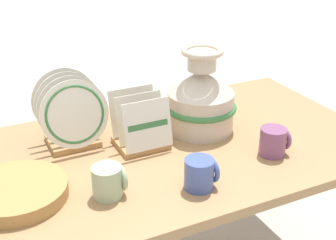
{
  "coord_description": "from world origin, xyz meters",
  "views": [
    {
      "loc": [
        -0.67,
        -1.37,
        1.51
      ],
      "look_at": [
        0.0,
        0.0,
        0.78
      ],
      "focal_mm": 50.0,
      "sensor_mm": 36.0,
      "label": 1
    }
  ],
  "objects_px": {
    "ceramic_vase": "(201,98)",
    "wicker_charger_stack": "(17,192)",
    "mug_sage_glaze": "(109,181)",
    "mug_cobalt_glaze": "(200,173)",
    "dish_rack_round_plates": "(71,116)",
    "dish_rack_square_plates": "(140,130)",
    "mug_plum_glaze": "(274,141)"
  },
  "relations": [
    {
      "from": "ceramic_vase",
      "to": "wicker_charger_stack",
      "type": "distance_m",
      "value": 0.77
    },
    {
      "from": "mug_sage_glaze",
      "to": "mug_cobalt_glaze",
      "type": "height_order",
      "value": "same"
    },
    {
      "from": "ceramic_vase",
      "to": "mug_cobalt_glaze",
      "type": "distance_m",
      "value": 0.43
    },
    {
      "from": "ceramic_vase",
      "to": "dish_rack_round_plates",
      "type": "relative_size",
      "value": 1.24
    },
    {
      "from": "ceramic_vase",
      "to": "dish_rack_square_plates",
      "type": "distance_m",
      "value": 0.28
    },
    {
      "from": "ceramic_vase",
      "to": "mug_plum_glaze",
      "type": "relative_size",
      "value": 3.22
    },
    {
      "from": "dish_rack_round_plates",
      "to": "wicker_charger_stack",
      "type": "distance_m",
      "value": 0.38
    },
    {
      "from": "dish_rack_square_plates",
      "to": "mug_sage_glaze",
      "type": "distance_m",
      "value": 0.33
    },
    {
      "from": "wicker_charger_stack",
      "to": "mug_plum_glaze",
      "type": "height_order",
      "value": "mug_plum_glaze"
    },
    {
      "from": "mug_cobalt_glaze",
      "to": "mug_plum_glaze",
      "type": "relative_size",
      "value": 1.0
    },
    {
      "from": "dish_rack_square_plates",
      "to": "mug_cobalt_glaze",
      "type": "relative_size",
      "value": 1.94
    },
    {
      "from": "ceramic_vase",
      "to": "dish_rack_square_plates",
      "type": "relative_size",
      "value": 1.66
    },
    {
      "from": "mug_sage_glaze",
      "to": "mug_plum_glaze",
      "type": "height_order",
      "value": "same"
    },
    {
      "from": "wicker_charger_stack",
      "to": "mug_cobalt_glaze",
      "type": "xyz_separation_m",
      "value": [
        0.53,
        -0.19,
        0.03
      ]
    },
    {
      "from": "ceramic_vase",
      "to": "dish_rack_square_plates",
      "type": "height_order",
      "value": "ceramic_vase"
    },
    {
      "from": "ceramic_vase",
      "to": "dish_rack_round_plates",
      "type": "distance_m",
      "value": 0.5
    },
    {
      "from": "mug_plum_glaze",
      "to": "mug_sage_glaze",
      "type": "bearing_deg",
      "value": 179.05
    },
    {
      "from": "dish_rack_square_plates",
      "to": "dish_rack_round_plates",
      "type": "bearing_deg",
      "value": 152.46
    },
    {
      "from": "mug_plum_glaze",
      "to": "ceramic_vase",
      "type": "bearing_deg",
      "value": 115.35
    },
    {
      "from": "dish_rack_round_plates",
      "to": "mug_cobalt_glaze",
      "type": "xyz_separation_m",
      "value": [
        0.28,
        -0.46,
        -0.07
      ]
    },
    {
      "from": "dish_rack_round_plates",
      "to": "mug_sage_glaze",
      "type": "height_order",
      "value": "dish_rack_round_plates"
    },
    {
      "from": "wicker_charger_stack",
      "to": "mug_sage_glaze",
      "type": "distance_m",
      "value": 0.28
    },
    {
      "from": "wicker_charger_stack",
      "to": "mug_cobalt_glaze",
      "type": "relative_size",
      "value": 3.03
    },
    {
      "from": "ceramic_vase",
      "to": "mug_cobalt_glaze",
      "type": "height_order",
      "value": "ceramic_vase"
    },
    {
      "from": "wicker_charger_stack",
      "to": "mug_plum_glaze",
      "type": "relative_size",
      "value": 3.03
    },
    {
      "from": "mug_sage_glaze",
      "to": "mug_plum_glaze",
      "type": "relative_size",
      "value": 1.0
    },
    {
      "from": "dish_rack_round_plates",
      "to": "wicker_charger_stack",
      "type": "relative_size",
      "value": 0.86
    },
    {
      "from": "dish_rack_square_plates",
      "to": "mug_sage_glaze",
      "type": "height_order",
      "value": "dish_rack_square_plates"
    },
    {
      "from": "ceramic_vase",
      "to": "mug_cobalt_glaze",
      "type": "bearing_deg",
      "value": -119.34
    },
    {
      "from": "ceramic_vase",
      "to": "dish_rack_square_plates",
      "type": "xyz_separation_m",
      "value": [
        -0.27,
        -0.02,
        -0.07
      ]
    },
    {
      "from": "dish_rack_round_plates",
      "to": "mug_plum_glaze",
      "type": "relative_size",
      "value": 2.6
    },
    {
      "from": "dish_rack_round_plates",
      "to": "ceramic_vase",
      "type": "bearing_deg",
      "value": -10.73
    }
  ]
}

